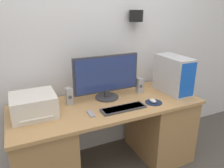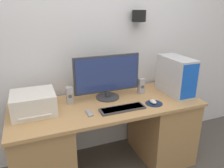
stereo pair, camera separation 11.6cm
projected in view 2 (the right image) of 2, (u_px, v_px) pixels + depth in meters
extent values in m
cube|color=silver|center=(93.00, 33.00, 2.23)|extent=(6.40, 0.05, 2.70)
cylinder|color=black|center=(139.00, 16.00, 2.25)|extent=(0.14, 0.14, 0.12)
cube|color=tan|center=(107.00, 105.00, 2.08)|extent=(1.78, 0.71, 0.03)
cube|color=#A4794B|center=(43.00, 152.00, 1.99)|extent=(0.50, 0.66, 0.71)
cube|color=#A4794B|center=(161.00, 126.00, 2.42)|extent=(0.50, 0.66, 0.71)
cylinder|color=#333338|center=(108.00, 97.00, 2.19)|extent=(0.23, 0.23, 0.02)
cylinder|color=#333338|center=(108.00, 93.00, 2.18)|extent=(0.05, 0.05, 0.07)
cube|color=#333338|center=(107.00, 74.00, 2.12)|extent=(0.67, 0.03, 0.36)
cube|color=navy|center=(108.00, 74.00, 2.10)|extent=(0.63, 0.01, 0.33)
cube|color=#3D3D42|center=(123.00, 109.00, 1.94)|extent=(0.41, 0.12, 0.02)
cube|color=#5B5B60|center=(123.00, 108.00, 1.94)|extent=(0.38, 0.10, 0.01)
cylinder|color=#19233D|center=(154.00, 103.00, 2.06)|extent=(0.16, 0.16, 0.00)
ellipsoid|color=silver|center=(153.00, 102.00, 2.06)|extent=(0.05, 0.09, 0.03)
cube|color=#B2B2B7|center=(176.00, 76.00, 2.25)|extent=(0.21, 0.43, 0.38)
cube|color=blue|center=(189.00, 82.00, 2.07)|extent=(0.19, 0.01, 0.35)
cube|color=beige|center=(34.00, 103.00, 1.86)|extent=(0.36, 0.33, 0.18)
cube|color=white|center=(35.00, 113.00, 1.79)|extent=(0.25, 0.15, 0.01)
cube|color=#99999E|center=(70.00, 95.00, 2.05)|extent=(0.06, 0.06, 0.16)
cylinder|color=#47474C|center=(70.00, 96.00, 2.02)|extent=(0.03, 0.00, 0.03)
cube|color=#99999E|center=(141.00, 86.00, 2.29)|extent=(0.06, 0.06, 0.16)
cylinder|color=#47474C|center=(143.00, 87.00, 2.26)|extent=(0.03, 0.00, 0.03)
cube|color=gray|center=(89.00, 113.00, 1.86)|extent=(0.04, 0.11, 0.02)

